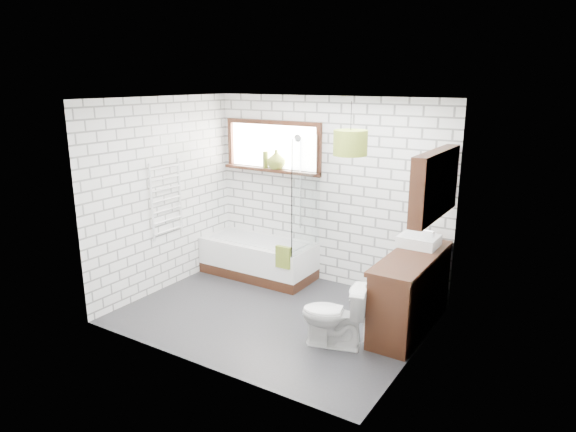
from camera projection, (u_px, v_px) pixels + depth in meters
The scene contains 22 objects.
floor at pixel (274, 315), 6.08m from camera, with size 3.40×2.60×0.01m, color #252529.
ceiling at pixel (272, 98), 5.43m from camera, with size 3.40×2.60×0.01m, color white.
wall_back at pixel (327, 192), 6.82m from camera, with size 3.40×0.01×2.50m, color white.
wall_front at pixel (194, 243), 4.69m from camera, with size 3.40×0.01×2.50m, color white.
wall_left at pixel (164, 195), 6.63m from camera, with size 0.01×2.60×2.50m, color white.
wall_right at pixel (422, 237), 4.88m from camera, with size 0.01×2.60×2.50m, color white.
window at pixel (272, 147), 7.08m from camera, with size 1.52×0.16×0.68m, color black.
towel_radiator at pixel (166, 199), 6.62m from camera, with size 0.06×0.52×1.00m, color white.
mirror_cabinet at pixel (435, 184), 5.31m from camera, with size 0.16×1.20×0.70m, color black.
shower_riser at pixel (300, 182), 6.97m from camera, with size 0.02×0.02×1.30m, color silver.
bathtub at pixel (258, 258), 7.25m from camera, with size 1.59×0.70×0.52m, color white.
shower_screen at pixel (306, 195), 6.59m from camera, with size 0.02×0.72×1.50m, color white.
towel_green at pixel (283, 257), 6.57m from camera, with size 0.21×0.06×0.29m, color olive.
towel_beige at pixel (283, 257), 6.57m from camera, with size 0.19×0.05×0.25m, color #C3B188.
vanity at pixel (411, 292), 5.67m from camera, with size 0.48×1.49×0.85m, color black.
basin at pixel (419, 241), 5.86m from camera, with size 0.43×0.38×0.13m, color white.
tap at pixel (433, 238), 5.76m from camera, with size 0.03×0.03×0.15m, color silver.
toilet at pixel (334, 315), 5.31m from camera, with size 0.67×0.38×0.68m, color white.
vase_olive at pixel (276, 161), 7.06m from camera, with size 0.26×0.26×0.27m, color olive.
vase_dark at pixel (274, 164), 7.09m from camera, with size 0.18×0.18×0.18m, color black.
bottle at pixel (265, 161), 7.16m from camera, with size 0.07×0.07×0.23m, color olive.
pendant at pixel (350, 143), 5.02m from camera, with size 0.34×0.34×0.25m, color olive.
Camera 1 is at (3.10, -4.63, 2.71)m, focal length 32.00 mm.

